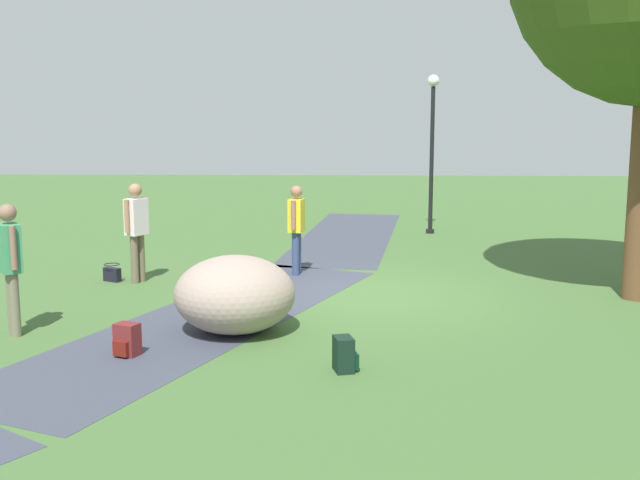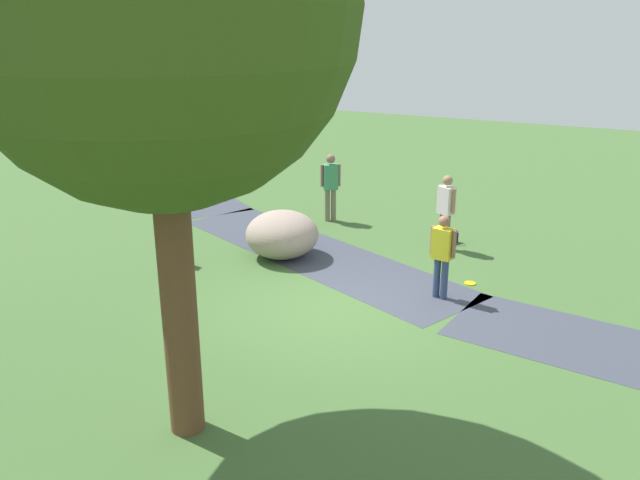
# 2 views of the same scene
# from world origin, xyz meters

# --- Properties ---
(ground_plane) EXTENTS (48.00, 48.00, 0.00)m
(ground_plane) POSITION_xyz_m (0.00, 0.00, 0.00)
(ground_plane) COLOR #416331
(footpath_segment_mid) EXTENTS (8.17, 4.93, 0.01)m
(footpath_segment_mid) POSITION_xyz_m (1.64, -2.50, 0.00)
(footpath_segment_mid) COLOR #3B3F4D
(footpath_segment_mid) RESTS_ON ground
(footpath_segment_far) EXTENTS (7.79, 6.13, 0.01)m
(footpath_segment_far) POSITION_xyz_m (8.67, -6.23, 0.00)
(footpath_segment_far) COLOR #3B3F4D
(footpath_segment_far) RESTS_ON ground
(large_shade_tree) EXTENTS (4.37, 4.37, 7.34)m
(large_shade_tree) POSITION_xyz_m (0.14, 4.04, 5.13)
(large_shade_tree) COLOR brown
(large_shade_tree) RESTS_ON ground
(lawn_boulder) EXTENTS (1.65, 1.66, 1.03)m
(lawn_boulder) POSITION_xyz_m (2.23, -2.02, 0.52)
(lawn_boulder) COLOR #A28B7F
(lawn_boulder) RESTS_ON ground
(woman_with_handbag) EXTENTS (0.46, 0.39, 1.72)m
(woman_with_handbag) POSITION_xyz_m (-0.79, -4.13, 1.00)
(woman_with_handbag) COLOR brown
(woman_with_handbag) RESTS_ON ground
(man_near_boulder) EXTENTS (0.44, 0.40, 1.75)m
(man_near_boulder) POSITION_xyz_m (2.47, -4.92, 1.02)
(man_near_boulder) COLOR #706A53
(man_near_boulder) RESTS_ON ground
(passerby_on_path) EXTENTS (0.51, 0.30, 1.62)m
(passerby_on_path) POSITION_xyz_m (-1.53, -1.44, 0.93)
(passerby_on_path) COLOR navy
(passerby_on_path) RESTS_ON ground
(handbag_on_grass) EXTENTS (0.37, 0.37, 0.31)m
(handbag_on_grass) POSITION_xyz_m (-0.85, -4.61, 0.14)
(handbag_on_grass) COLOR black
(handbag_on_grass) RESTS_ON ground
(backpack_by_boulder) EXTENTS (0.33, 0.34, 0.40)m
(backpack_by_boulder) POSITION_xyz_m (3.30, -3.19, 0.19)
(backpack_by_boulder) COLOR maroon
(backpack_by_boulder) RESTS_ON ground
(spare_backpack_on_lawn) EXTENTS (0.32, 0.31, 0.40)m
(spare_backpack_on_lawn) POSITION_xyz_m (3.79, -0.56, 0.19)
(spare_backpack_on_lawn) COLOR black
(spare_backpack_on_lawn) RESTS_ON ground
(frisbee_on_grass) EXTENTS (0.23, 0.23, 0.02)m
(frisbee_on_grass) POSITION_xyz_m (-1.88, -2.36, 0.01)
(frisbee_on_grass) COLOR #E8B10F
(frisbee_on_grass) RESTS_ON ground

